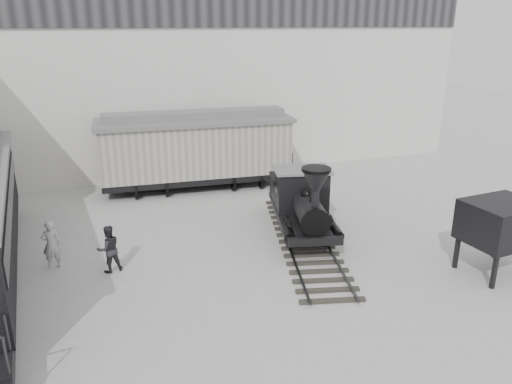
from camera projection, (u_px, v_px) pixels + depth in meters
name	position (u px, v px, depth m)	size (l,w,h in m)	color
ground	(288.00, 294.00, 15.97)	(90.00, 90.00, 0.00)	#9E9E9B
north_wall	(182.00, 74.00, 27.53)	(34.00, 2.51, 11.00)	silver
locomotive	(302.00, 206.00, 20.10)	(4.42, 9.82, 3.39)	black
boxcar	(196.00, 148.00, 25.70)	(10.10, 3.87, 4.05)	black
visitor_a	(51.00, 244.00, 17.50)	(0.64, 0.42, 1.75)	#B2B2B2
visitor_b	(109.00, 249.00, 17.19)	(0.83, 0.64, 1.70)	#252529
coal_hopper	(500.00, 227.00, 16.87)	(2.50, 2.11, 2.58)	black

